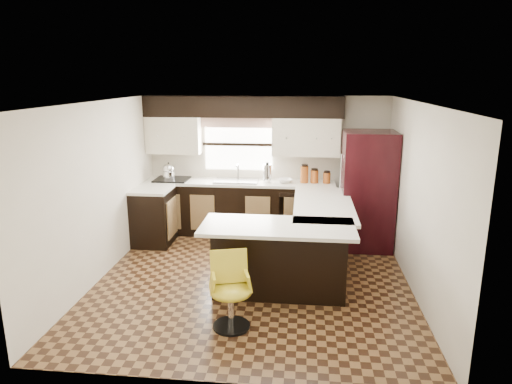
# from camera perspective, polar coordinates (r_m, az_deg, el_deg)

# --- Properties ---
(floor) EXTENTS (4.40, 4.40, 0.00)m
(floor) POSITION_cam_1_polar(r_m,az_deg,el_deg) (6.39, -0.37, -10.88)
(floor) COLOR #49301A
(floor) RESTS_ON ground
(ceiling) EXTENTS (4.40, 4.40, 0.00)m
(ceiling) POSITION_cam_1_polar(r_m,az_deg,el_deg) (5.80, -0.40, 11.14)
(ceiling) COLOR silver
(ceiling) RESTS_ON wall_back
(wall_back) EXTENTS (4.40, 0.00, 4.40)m
(wall_back) POSITION_cam_1_polar(r_m,az_deg,el_deg) (8.12, 1.36, 3.50)
(wall_back) COLOR beige
(wall_back) RESTS_ON floor
(wall_front) EXTENTS (4.40, 0.00, 4.40)m
(wall_front) POSITION_cam_1_polar(r_m,az_deg,el_deg) (3.91, -4.03, -8.54)
(wall_front) COLOR beige
(wall_front) RESTS_ON floor
(wall_left) EXTENTS (0.00, 4.40, 4.40)m
(wall_left) POSITION_cam_1_polar(r_m,az_deg,el_deg) (6.55, -18.96, 0.10)
(wall_left) COLOR beige
(wall_left) RESTS_ON floor
(wall_right) EXTENTS (0.00, 4.40, 4.40)m
(wall_right) POSITION_cam_1_polar(r_m,az_deg,el_deg) (6.12, 19.55, -0.91)
(wall_right) COLOR beige
(wall_right) RESTS_ON floor
(base_cab_back) EXTENTS (3.30, 0.60, 0.90)m
(base_cab_back) POSITION_cam_1_polar(r_m,az_deg,el_deg) (8.05, -2.04, -2.09)
(base_cab_back) COLOR black
(base_cab_back) RESTS_ON floor
(base_cab_left) EXTENTS (0.60, 0.70, 0.90)m
(base_cab_left) POSITION_cam_1_polar(r_m,az_deg,el_deg) (7.75, -12.67, -3.09)
(base_cab_left) COLOR black
(base_cab_left) RESTS_ON floor
(counter_back) EXTENTS (3.30, 0.60, 0.04)m
(counter_back) POSITION_cam_1_polar(r_m,az_deg,el_deg) (7.93, -2.07, 1.19)
(counter_back) COLOR silver
(counter_back) RESTS_ON base_cab_back
(counter_left) EXTENTS (0.60, 0.70, 0.04)m
(counter_left) POSITION_cam_1_polar(r_m,az_deg,el_deg) (7.63, -12.86, 0.30)
(counter_left) COLOR silver
(counter_left) RESTS_ON base_cab_left
(soffit) EXTENTS (3.40, 0.35, 0.36)m
(soffit) POSITION_cam_1_polar(r_m,az_deg,el_deg) (7.86, -1.66, 10.64)
(soffit) COLOR black
(soffit) RESTS_ON wall_back
(upper_cab_left) EXTENTS (0.94, 0.35, 0.64)m
(upper_cab_left) POSITION_cam_1_polar(r_m,az_deg,el_deg) (8.16, -10.22, 7.03)
(upper_cab_left) COLOR beige
(upper_cab_left) RESTS_ON wall_back
(upper_cab_right) EXTENTS (1.14, 0.35, 0.64)m
(upper_cab_right) POSITION_cam_1_polar(r_m,az_deg,el_deg) (7.84, 6.27, 6.88)
(upper_cab_right) COLOR beige
(upper_cab_right) RESTS_ON wall_back
(window_pane) EXTENTS (1.20, 0.02, 0.90)m
(window_pane) POSITION_cam_1_polar(r_m,az_deg,el_deg) (8.10, -2.19, 5.97)
(window_pane) COLOR white
(window_pane) RESTS_ON wall_back
(valance) EXTENTS (1.30, 0.06, 0.18)m
(valance) POSITION_cam_1_polar(r_m,az_deg,el_deg) (8.01, -2.25, 8.69)
(valance) COLOR #D19B93
(valance) RESTS_ON wall_back
(sink) EXTENTS (0.75, 0.45, 0.03)m
(sink) POSITION_cam_1_polar(r_m,az_deg,el_deg) (7.91, -2.46, 1.43)
(sink) COLOR #B2B2B7
(sink) RESTS_ON counter_back
(dishwasher) EXTENTS (0.58, 0.03, 0.78)m
(dishwasher) POSITION_cam_1_polar(r_m,az_deg,el_deg) (7.71, 5.05, -3.04)
(dishwasher) COLOR black
(dishwasher) RESTS_ON floor
(cooktop) EXTENTS (0.58, 0.50, 0.02)m
(cooktop) POSITION_cam_1_polar(r_m,az_deg,el_deg) (8.16, -10.47, 1.57)
(cooktop) COLOR black
(cooktop) RESTS_ON counter_back
(peninsula_long) EXTENTS (0.60, 1.95, 0.90)m
(peninsula_long) POSITION_cam_1_polar(r_m,az_deg,el_deg) (6.77, 7.85, -5.43)
(peninsula_long) COLOR black
(peninsula_long) RESTS_ON floor
(peninsula_return) EXTENTS (1.65, 0.60, 0.90)m
(peninsula_return) POSITION_cam_1_polar(r_m,az_deg,el_deg) (5.86, 2.92, -8.49)
(peninsula_return) COLOR black
(peninsula_return) RESTS_ON floor
(counter_pen_long) EXTENTS (0.84, 1.95, 0.04)m
(counter_pen_long) POSITION_cam_1_polar(r_m,az_deg,el_deg) (6.63, 8.42, -1.59)
(counter_pen_long) COLOR silver
(counter_pen_long) RESTS_ON peninsula_long
(counter_pen_return) EXTENTS (1.89, 0.84, 0.04)m
(counter_pen_return) POSITION_cam_1_polar(r_m,az_deg,el_deg) (5.61, 2.73, -4.38)
(counter_pen_return) COLOR silver
(counter_pen_return) RESTS_ON peninsula_return
(refrigerator) EXTENTS (0.81, 0.78, 1.89)m
(refrigerator) POSITION_cam_1_polar(r_m,az_deg,el_deg) (7.50, 13.73, 0.19)
(refrigerator) COLOR black
(refrigerator) RESTS_ON floor
(bar_chair) EXTENTS (0.56, 0.56, 0.85)m
(bar_chair) POSITION_cam_1_polar(r_m,az_deg,el_deg) (5.11, -3.15, -12.41)
(bar_chair) COLOR gold
(bar_chair) RESTS_ON floor
(kettle) EXTENTS (0.21, 0.21, 0.29)m
(kettle) POSITION_cam_1_polar(r_m,az_deg,el_deg) (8.14, -10.85, 2.66)
(kettle) COLOR silver
(kettle) RESTS_ON cooktop
(percolator) EXTENTS (0.15, 0.15, 0.31)m
(percolator) POSITION_cam_1_polar(r_m,az_deg,el_deg) (7.84, 1.42, 2.36)
(percolator) COLOR silver
(percolator) RESTS_ON counter_back
(mixing_bowl) EXTENTS (0.31, 0.31, 0.06)m
(mixing_bowl) POSITION_cam_1_polar(r_m,az_deg,el_deg) (7.85, 3.60, 1.43)
(mixing_bowl) COLOR white
(mixing_bowl) RESTS_ON counter_back
(canister_large) EXTENTS (0.14, 0.14, 0.29)m
(canister_large) POSITION_cam_1_polar(r_m,az_deg,el_deg) (7.84, 6.06, 2.20)
(canister_large) COLOR #944515
(canister_large) RESTS_ON counter_back
(canister_med) EXTENTS (0.13, 0.13, 0.22)m
(canister_med) POSITION_cam_1_polar(r_m,az_deg,el_deg) (7.85, 7.31, 1.92)
(canister_med) COLOR #944515
(canister_med) RESTS_ON counter_back
(canister_small) EXTENTS (0.12, 0.12, 0.18)m
(canister_small) POSITION_cam_1_polar(r_m,az_deg,el_deg) (7.86, 8.84, 1.75)
(canister_small) COLOR #944515
(canister_small) RESTS_ON counter_back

